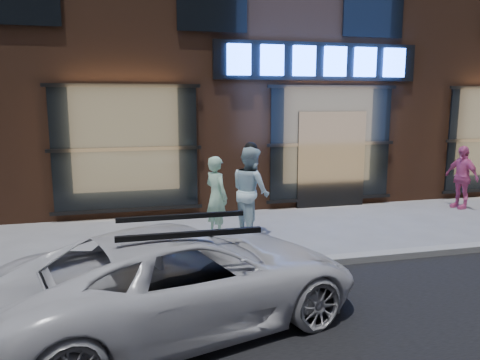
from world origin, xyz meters
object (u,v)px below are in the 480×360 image
object	(u,v)px
passerby	(461,177)
white_suv	(186,277)
man_bowtie	(216,197)
man_cap	(251,191)

from	to	relation	value
passerby	white_suv	world-z (taller)	passerby
man_bowtie	man_cap	bearing A→B (deg)	-122.44
man_bowtie	man_cap	size ratio (longest dim) A/B	0.90
man_cap	passerby	size ratio (longest dim) A/B	1.14
passerby	white_suv	bearing A→B (deg)	-71.21
man_bowtie	passerby	bearing A→B (deg)	-107.41
man_cap	man_bowtie	bearing A→B (deg)	69.42
man_bowtie	passerby	xyz separation A→B (m)	(6.41, 0.91, -0.02)
man_bowtie	white_suv	bearing A→B (deg)	137.77
man_cap	passerby	bearing A→B (deg)	-93.80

